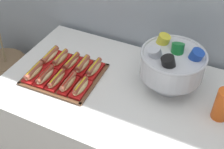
{
  "coord_description": "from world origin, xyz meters",
  "views": [
    {
      "loc": [
        0.44,
        -1.04,
        1.89
      ],
      "look_at": [
        -0.08,
        0.05,
        0.83
      ],
      "focal_mm": 45.66,
      "sensor_mm": 36.0,
      "label": 1
    }
  ],
  "objects_px": {
    "buffet_table": "(120,131)",
    "punch_bowl": "(172,63)",
    "floor_vase": "(9,83)",
    "hot_dog_6": "(61,59)",
    "hot_dog_5": "(50,56)",
    "cup_stack": "(223,105)",
    "serving_tray": "(65,75)",
    "hot_dog_9": "(94,69)",
    "hot_dog_7": "(72,62)",
    "hot_dog_1": "(45,76)",
    "hot_dog_3": "(68,83)",
    "hot_dog_4": "(81,87)",
    "hot_dog_2": "(57,80)",
    "hot_dog_8": "(83,65)",
    "hot_dog_0": "(34,72)"
  },
  "relations": [
    {
      "from": "buffet_table",
      "to": "punch_bowl",
      "type": "distance_m",
      "value": 0.6
    },
    {
      "from": "floor_vase",
      "to": "hot_dog_6",
      "type": "relative_size",
      "value": 6.77
    },
    {
      "from": "punch_bowl",
      "to": "hot_dog_5",
      "type": "bearing_deg",
      "value": -172.46
    },
    {
      "from": "floor_vase",
      "to": "cup_stack",
      "type": "height_order",
      "value": "floor_vase"
    },
    {
      "from": "cup_stack",
      "to": "serving_tray",
      "type": "bearing_deg",
      "value": -175.7
    },
    {
      "from": "hot_dog_9",
      "to": "hot_dog_6",
      "type": "bearing_deg",
      "value": -178.19
    },
    {
      "from": "floor_vase",
      "to": "hot_dog_7",
      "type": "bearing_deg",
      "value": -9.65
    },
    {
      "from": "hot_dog_1",
      "to": "punch_bowl",
      "type": "distance_m",
      "value": 0.7
    },
    {
      "from": "serving_tray",
      "to": "hot_dog_3",
      "type": "relative_size",
      "value": 2.61
    },
    {
      "from": "hot_dog_6",
      "to": "hot_dog_7",
      "type": "relative_size",
      "value": 0.97
    },
    {
      "from": "hot_dog_6",
      "to": "cup_stack",
      "type": "xyz_separation_m",
      "value": [
        0.94,
        -0.02,
        0.05
      ]
    },
    {
      "from": "hot_dog_3",
      "to": "punch_bowl",
      "type": "relative_size",
      "value": 0.47
    },
    {
      "from": "hot_dog_3",
      "to": "hot_dog_4",
      "type": "relative_size",
      "value": 1.04
    },
    {
      "from": "floor_vase",
      "to": "punch_bowl",
      "type": "bearing_deg",
      "value": -1.73
    },
    {
      "from": "punch_bowl",
      "to": "hot_dog_1",
      "type": "bearing_deg",
      "value": -158.05
    },
    {
      "from": "serving_tray",
      "to": "punch_bowl",
      "type": "distance_m",
      "value": 0.61
    },
    {
      "from": "buffet_table",
      "to": "hot_dog_2",
      "type": "height_order",
      "value": "hot_dog_2"
    },
    {
      "from": "buffet_table",
      "to": "hot_dog_8",
      "type": "xyz_separation_m",
      "value": [
        -0.27,
        0.04,
        0.42
      ]
    },
    {
      "from": "serving_tray",
      "to": "hot_dog_9",
      "type": "xyz_separation_m",
      "value": [
        0.15,
        0.09,
        0.03
      ]
    },
    {
      "from": "hot_dog_0",
      "to": "hot_dog_2",
      "type": "xyz_separation_m",
      "value": [
        0.15,
        0.0,
        -0.0
      ]
    },
    {
      "from": "hot_dog_7",
      "to": "hot_dog_6",
      "type": "bearing_deg",
      "value": -178.19
    },
    {
      "from": "hot_dog_5",
      "to": "hot_dog_7",
      "type": "height_order",
      "value": "hot_dog_5"
    },
    {
      "from": "hot_dog_1",
      "to": "hot_dog_8",
      "type": "bearing_deg",
      "value": 49.53
    },
    {
      "from": "floor_vase",
      "to": "hot_dog_5",
      "type": "bearing_deg",
      "value": -12.33
    },
    {
      "from": "floor_vase",
      "to": "serving_tray",
      "type": "distance_m",
      "value": 0.98
    },
    {
      "from": "serving_tray",
      "to": "hot_dog_4",
      "type": "height_order",
      "value": "hot_dog_4"
    },
    {
      "from": "hot_dog_3",
      "to": "hot_dog_8",
      "type": "height_order",
      "value": "hot_dog_8"
    },
    {
      "from": "hot_dog_6",
      "to": "hot_dog_9",
      "type": "relative_size",
      "value": 0.96
    },
    {
      "from": "hot_dog_4",
      "to": "hot_dog_7",
      "type": "xyz_separation_m",
      "value": [
        -0.16,
        0.16,
        0.0
      ]
    },
    {
      "from": "hot_dog_0",
      "to": "hot_dog_8",
      "type": "height_order",
      "value": "hot_dog_8"
    },
    {
      "from": "hot_dog_5",
      "to": "hot_dog_8",
      "type": "height_order",
      "value": "hot_dog_8"
    },
    {
      "from": "hot_dog_6",
      "to": "hot_dog_8",
      "type": "height_order",
      "value": "hot_dog_8"
    },
    {
      "from": "floor_vase",
      "to": "hot_dog_3",
      "type": "relative_size",
      "value": 6.67
    },
    {
      "from": "serving_tray",
      "to": "cup_stack",
      "type": "distance_m",
      "value": 0.87
    },
    {
      "from": "hot_dog_6",
      "to": "hot_dog_9",
      "type": "height_order",
      "value": "same"
    },
    {
      "from": "hot_dog_5",
      "to": "cup_stack",
      "type": "relative_size",
      "value": 0.98
    },
    {
      "from": "buffet_table",
      "to": "hot_dog_7",
      "type": "bearing_deg",
      "value": 173.25
    },
    {
      "from": "hot_dog_3",
      "to": "cup_stack",
      "type": "height_order",
      "value": "cup_stack"
    },
    {
      "from": "buffet_table",
      "to": "punch_bowl",
      "type": "height_order",
      "value": "punch_bowl"
    },
    {
      "from": "hot_dog_5",
      "to": "punch_bowl",
      "type": "height_order",
      "value": "punch_bowl"
    },
    {
      "from": "hot_dog_1",
      "to": "hot_dog_8",
      "type": "height_order",
      "value": "hot_dog_8"
    },
    {
      "from": "hot_dog_7",
      "to": "cup_stack",
      "type": "height_order",
      "value": "cup_stack"
    },
    {
      "from": "hot_dog_7",
      "to": "serving_tray",
      "type": "bearing_deg",
      "value": -88.19
    },
    {
      "from": "buffet_table",
      "to": "hot_dog_3",
      "type": "height_order",
      "value": "hot_dog_3"
    },
    {
      "from": "hot_dog_4",
      "to": "hot_dog_6",
      "type": "distance_m",
      "value": 0.28
    },
    {
      "from": "hot_dog_8",
      "to": "punch_bowl",
      "type": "distance_m",
      "value": 0.52
    },
    {
      "from": "floor_vase",
      "to": "punch_bowl",
      "type": "relative_size",
      "value": 3.1
    },
    {
      "from": "hot_dog_3",
      "to": "punch_bowl",
      "type": "xyz_separation_m",
      "value": [
        0.49,
        0.25,
        0.13
      ]
    },
    {
      "from": "punch_bowl",
      "to": "hot_dog_6",
      "type": "bearing_deg",
      "value": -171.8
    },
    {
      "from": "hot_dog_2",
      "to": "hot_dog_9",
      "type": "xyz_separation_m",
      "value": [
        0.14,
        0.17,
        0.0
      ]
    }
  ]
}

